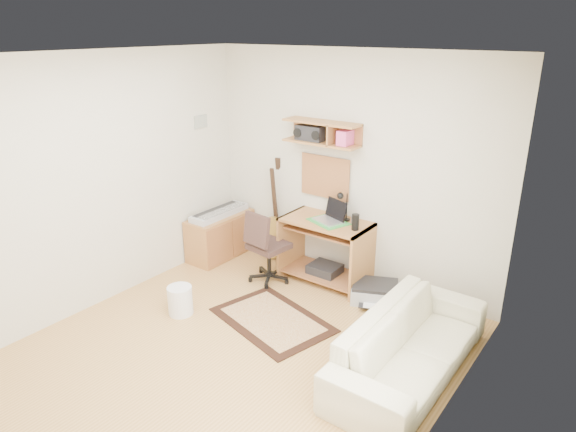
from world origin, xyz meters
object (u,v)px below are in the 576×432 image
Objects in this scene: task_chair at (269,246)px; cabinet at (220,235)px; sofa at (411,335)px; printer at (375,293)px; desk at (325,251)px.

task_chair is 0.97m from cabinet.
cabinet is 0.48× the size of sofa.
cabinet is at bearing 175.61° from task_chair.
cabinet is at bearing 159.22° from printer.
sofa is at bearing -15.29° from cabinet.
task_chair is at bearing -11.06° from cabinet.
desk is at bearing 7.66° from cabinet.
sofa is at bearing -33.97° from desk.
cabinet is (-1.47, -0.20, -0.10)m from desk.
printer is 1.27m from sofa.
task_chair reaches higher than cabinet.
printer is at bearing -5.33° from desk.
task_chair is 2.11m from sofa.
desk reaches higher than sofa.
desk is 0.53× the size of sofa.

